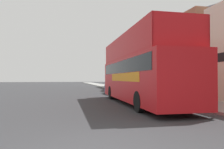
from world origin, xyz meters
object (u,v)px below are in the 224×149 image
at_px(tour_bus, 139,75).
at_px(lamp_post_second, 155,53).
at_px(parked_car_ahead_of_bus, 119,88).
at_px(pedestrian_third, 208,84).

height_order(tour_bus, lamp_post_second, lamp_post_second).
height_order(tour_bus, parked_car_ahead_of_bus, tour_bus).
distance_m(tour_bus, parked_car_ahead_of_bus, 8.06).
bearing_deg(parked_car_ahead_of_bus, tour_bus, -98.19).
xyz_separation_m(parked_car_ahead_of_bus, lamp_post_second, (1.68, -4.84, 2.87)).
bearing_deg(lamp_post_second, pedestrian_third, -77.47).
bearing_deg(parked_car_ahead_of_bus, pedestrian_third, -77.01).
bearing_deg(parked_car_ahead_of_bus, lamp_post_second, -73.77).
bearing_deg(tour_bus, lamp_post_second, 52.93).
height_order(tour_bus, pedestrian_third, tour_bus).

